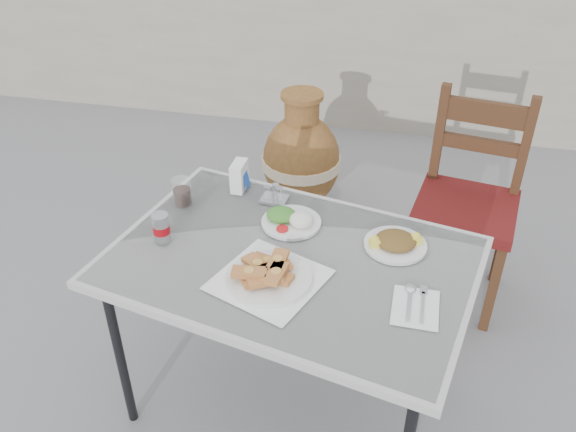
% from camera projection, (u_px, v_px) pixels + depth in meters
% --- Properties ---
extents(ground, '(80.00, 80.00, 0.00)m').
position_uv_depth(ground, '(246.00, 392.00, 2.38)').
color(ground, slate).
rests_on(ground, ground).
extents(cafe_table, '(1.29, 1.00, 0.70)m').
position_uv_depth(cafe_table, '(291.00, 269.00, 1.98)').
color(cafe_table, black).
rests_on(cafe_table, ground).
extents(pide_plate, '(0.39, 0.39, 0.06)m').
position_uv_depth(pide_plate, '(269.00, 273.00, 1.84)').
color(pide_plate, white).
rests_on(pide_plate, cafe_table).
extents(salad_rice_plate, '(0.21, 0.21, 0.05)m').
position_uv_depth(salad_rice_plate, '(291.00, 219.00, 2.09)').
color(salad_rice_plate, white).
rests_on(salad_rice_plate, cafe_table).
extents(salad_chopped_plate, '(0.21, 0.21, 0.04)m').
position_uv_depth(salad_chopped_plate, '(396.00, 242.00, 1.99)').
color(salad_chopped_plate, white).
rests_on(salad_chopped_plate, cafe_table).
extents(soda_can, '(0.06, 0.06, 0.10)m').
position_uv_depth(soda_can, '(161.00, 228.00, 1.99)').
color(soda_can, silver).
rests_on(soda_can, cafe_table).
extents(cola_glass, '(0.07, 0.07, 0.10)m').
position_uv_depth(cola_glass, '(182.00, 193.00, 2.18)').
color(cola_glass, white).
rests_on(cola_glass, cafe_table).
extents(napkin_holder, '(0.06, 0.09, 0.11)m').
position_uv_depth(napkin_holder, '(239.00, 176.00, 2.26)').
color(napkin_holder, white).
rests_on(napkin_holder, cafe_table).
extents(condiment_caddy, '(0.10, 0.08, 0.07)m').
position_uv_depth(condiment_caddy, '(274.00, 196.00, 2.21)').
color(condiment_caddy, silver).
rests_on(condiment_caddy, cafe_table).
extents(cutlery_napkin, '(0.14, 0.18, 0.01)m').
position_uv_depth(cutlery_napkin, '(415.00, 304.00, 1.76)').
color(cutlery_napkin, white).
rests_on(cutlery_napkin, cafe_table).
extents(chair, '(0.48, 0.48, 0.94)m').
position_uv_depth(chair, '(468.00, 201.00, 2.61)').
color(chair, '#36190E').
rests_on(chair, ground).
extents(terracotta_urn, '(0.41, 0.41, 0.72)m').
position_uv_depth(terracotta_urn, '(301.00, 162.00, 3.20)').
color(terracotta_urn, brown).
rests_on(terracotta_urn, ground).
extents(back_wall, '(6.00, 0.25, 1.20)m').
position_uv_depth(back_wall, '(343.00, 38.00, 4.05)').
color(back_wall, '#A29787').
rests_on(back_wall, ground).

